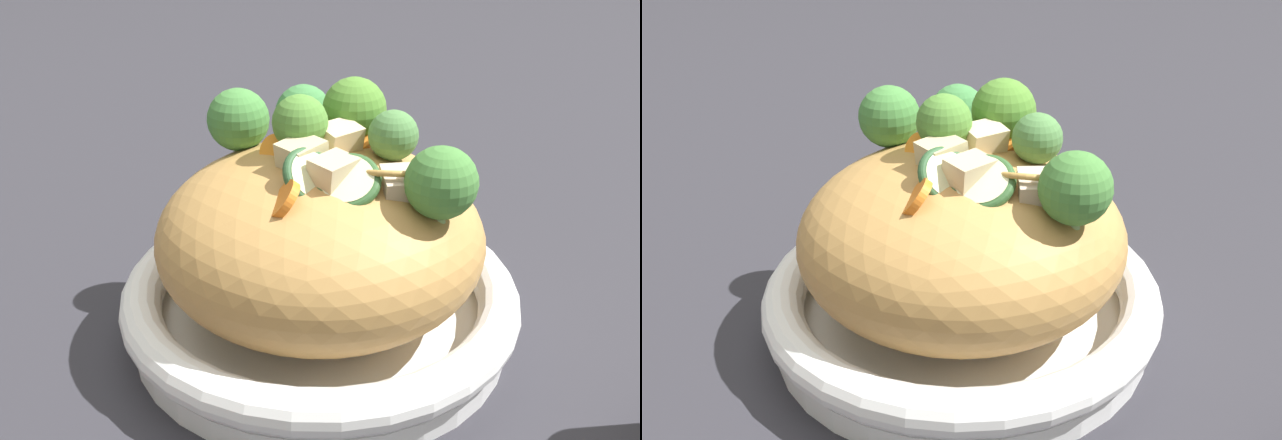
{
  "view_description": "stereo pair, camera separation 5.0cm",
  "coord_description": "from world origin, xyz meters",
  "views": [
    {
      "loc": [
        -0.34,
        -0.29,
        0.33
      ],
      "look_at": [
        0.0,
        0.0,
        0.09
      ],
      "focal_mm": 40.3,
      "sensor_mm": 36.0,
      "label": 1
    },
    {
      "loc": [
        -0.31,
        -0.33,
        0.33
      ],
      "look_at": [
        0.0,
        0.0,
        0.09
      ],
      "focal_mm": 40.3,
      "sensor_mm": 36.0,
      "label": 2
    }
  ],
  "objects": [
    {
      "name": "broccoli_florets",
      "position": [
        0.03,
        0.01,
        0.15
      ],
      "size": [
        0.12,
        0.23,
        0.07
      ],
      "color": "#96B76A",
      "rests_on": "serving_bowl"
    },
    {
      "name": "noodle_heap",
      "position": [
        0.0,
        -0.0,
        0.08
      ],
      "size": [
        0.23,
        0.23,
        0.13
      ],
      "color": "#B98747",
      "rests_on": "serving_bowl"
    },
    {
      "name": "serving_bowl",
      "position": [
        0.0,
        0.0,
        0.02
      ],
      "size": [
        0.29,
        0.29,
        0.05
      ],
      "color": "white",
      "rests_on": "ground_plane"
    },
    {
      "name": "chicken_chunks",
      "position": [
        -0.0,
        -0.02,
        0.14
      ],
      "size": [
        0.07,
        0.1,
        0.03
      ],
      "color": "#C7B195",
      "rests_on": "serving_bowl"
    },
    {
      "name": "zucchini_slices",
      "position": [
        0.03,
        0.0,
        0.13
      ],
      "size": [
        0.17,
        0.14,
        0.06
      ],
      "color": "beige",
      "rests_on": "serving_bowl"
    },
    {
      "name": "carrot_coins",
      "position": [
        -0.02,
        -0.0,
        0.14
      ],
      "size": [
        0.12,
        0.08,
        0.03
      ],
      "color": "orange",
      "rests_on": "serving_bowl"
    },
    {
      "name": "ground_plane",
      "position": [
        0.0,
        0.0,
        0.0
      ],
      "size": [
        3.0,
        3.0,
        0.0
      ],
      "primitive_type": "plane",
      "color": "#2B2A31"
    }
  ]
}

